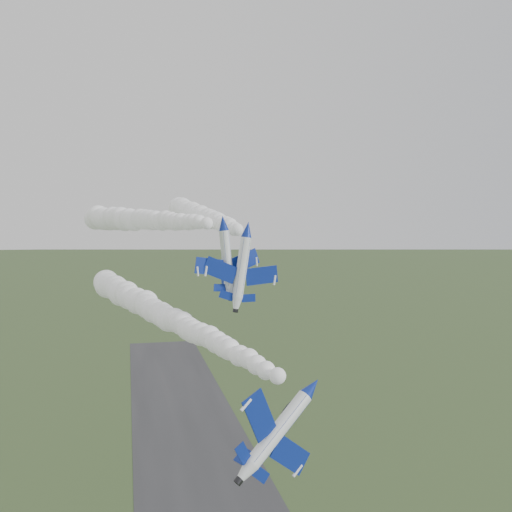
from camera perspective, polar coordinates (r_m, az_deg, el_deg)
The scene contains 7 objects.
runway at distance 99.96m, azimuth -4.59°, elevation -23.71°, with size 24.00×260.00×0.04m, color #303032.
jet_lead at distance 57.13m, azimuth 5.68°, elevation -12.94°, with size 7.34×12.02×8.14m.
smoke_trail_jet_lead at distance 83.74m, azimuth -8.87°, elevation -6.00°, with size 4.57×58.83×4.57m, color white, non-canonical shape.
jet_pair_left at distance 75.54m, azimuth -3.27°, elevation 3.35°, with size 9.62×11.21×2.87m.
smoke_trail_jet_pair_left at distance 107.36m, azimuth -11.73°, elevation 3.56°, with size 5.08×63.84×5.08m, color white, non-canonical shape.
jet_pair_right at distance 75.53m, azimuth -0.85°, elevation 2.70°, with size 10.10×12.22×3.23m.
smoke_trail_jet_pair_right at distance 110.39m, azimuth -5.54°, elevation 4.03°, with size 4.99×65.40×4.99m, color white, non-canonical shape.
Camera 1 is at (-12.42, -58.23, 45.34)m, focal length 40.00 mm.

